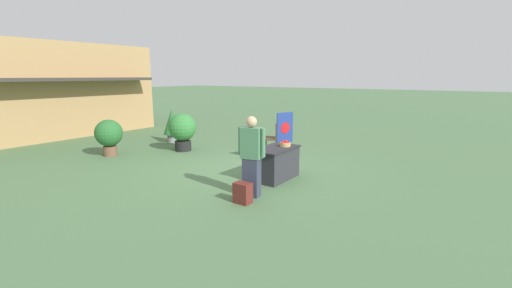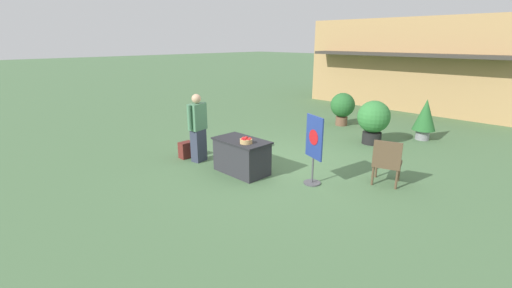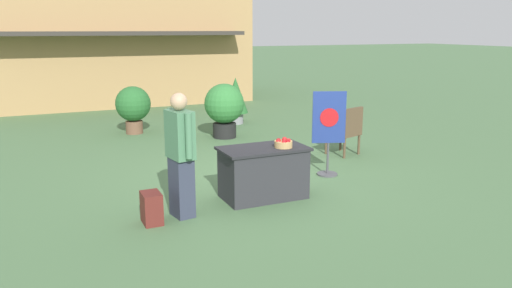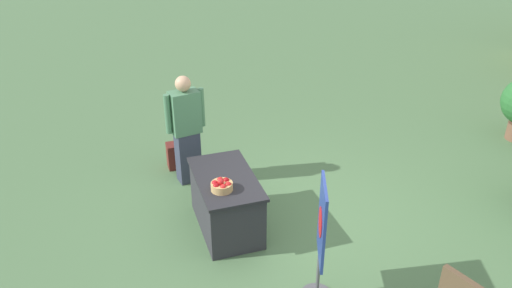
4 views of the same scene
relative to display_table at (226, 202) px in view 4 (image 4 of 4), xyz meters
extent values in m
plane|color=#4C7047|center=(0.34, 0.99, -0.39)|extent=(120.00, 120.00, 0.00)
cube|color=#2D2D33|center=(0.00, 0.00, -0.02)|extent=(1.22, 0.70, 0.74)
cube|color=#242428|center=(0.00, 0.00, 0.37)|extent=(1.30, 0.74, 0.04)
cylinder|color=tan|center=(0.27, -0.12, 0.44)|extent=(0.27, 0.27, 0.10)
sphere|color=red|center=(0.36, -0.12, 0.48)|extent=(0.08, 0.08, 0.08)
sphere|color=red|center=(0.32, -0.05, 0.48)|extent=(0.08, 0.08, 0.08)
sphere|color=#A30F14|center=(0.23, -0.05, 0.48)|extent=(0.08, 0.08, 0.08)
sphere|color=red|center=(0.19, -0.11, 0.48)|extent=(0.08, 0.08, 0.08)
sphere|color=red|center=(0.24, -0.19, 0.48)|extent=(0.08, 0.08, 0.08)
sphere|color=#A30F14|center=(0.31, -0.19, 0.48)|extent=(0.08, 0.08, 0.08)
sphere|color=red|center=(0.28, -0.13, 0.51)|extent=(0.08, 0.08, 0.08)
cube|color=#33384C|center=(-1.34, -0.24, 0.02)|extent=(0.30, 0.38, 0.82)
cube|color=#4C7F5B|center=(-1.34, -0.24, 0.75)|extent=(0.33, 0.46, 0.65)
sphere|color=tan|center=(-1.34, -0.24, 1.19)|extent=(0.23, 0.23, 0.23)
cylinder|color=#4C7F5B|center=(-1.38, 0.02, 0.77)|extent=(0.09, 0.09, 0.59)
cylinder|color=#4C7F5B|center=(-1.29, -0.49, 0.77)|extent=(0.09, 0.09, 0.59)
cube|color=maroon|center=(-1.78, -0.33, -0.18)|extent=(0.24, 0.34, 0.42)
cylinder|color=#4C4C51|center=(1.54, 0.62, -0.09)|extent=(0.04, 0.04, 0.55)
cube|color=navy|center=(1.54, 0.62, 0.63)|extent=(0.55, 0.23, 0.90)
cylinder|color=red|center=(1.53, 0.60, 0.63)|extent=(0.30, 0.12, 0.32)
camera|label=1|loc=(-6.98, -4.23, 2.11)|focal=24.00mm
camera|label=2|loc=(5.48, -4.98, 2.55)|focal=24.00mm
camera|label=3|loc=(-3.09, -6.54, 2.12)|focal=35.00mm
camera|label=4|loc=(5.25, -1.31, 3.74)|focal=35.00mm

